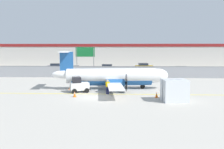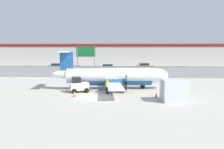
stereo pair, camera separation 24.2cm
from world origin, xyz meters
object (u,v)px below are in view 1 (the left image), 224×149
object	(u,v)px
cargo_container	(174,90)
parked_car_4	(182,70)
traffic_cone_far_left	(119,88)
parked_car_2	(107,68)
baggage_tug	(79,85)
parked_car_0	(56,67)
traffic_cone_far_right	(157,95)
traffic_cone_near_right	(70,87)
parked_car_1	(73,70)
traffic_cone_near_left	(75,94)
highway_sign	(85,54)
commuter_airplane	(114,77)
ground_crew_worker	(108,86)
parked_car_3	(144,66)

from	to	relation	value
cargo_container	parked_car_4	xyz separation A→B (m)	(6.44, 25.06, -0.21)
traffic_cone_far_left	parked_car_2	world-z (taller)	parked_car_2
parked_car_2	parked_car_4	xyz separation A→B (m)	(15.37, -5.86, 0.00)
baggage_tug	parked_car_0	size ratio (longest dim) A/B	0.59
cargo_container	traffic_cone_far_right	bearing A→B (deg)	123.73
traffic_cone_near_right	parked_car_1	distance (m)	19.85
traffic_cone_near_left	cargo_container	bearing A→B (deg)	-9.23
cargo_container	parked_car_1	world-z (taller)	cargo_container
traffic_cone_near_right	parked_car_0	bearing A→B (deg)	108.81
baggage_tug	traffic_cone_far_right	size ratio (longest dim) A/B	4.02
parked_car_0	parked_car_1	bearing A→B (deg)	-58.41
highway_sign	baggage_tug	bearing A→B (deg)	-83.76
commuter_airplane	baggage_tug	distance (m)	4.92
parked_car_0	ground_crew_worker	bearing A→B (deg)	-70.47
ground_crew_worker	parked_car_0	size ratio (longest dim) A/B	0.39
traffic_cone_far_left	traffic_cone_far_right	world-z (taller)	same
traffic_cone_near_left	traffic_cone_near_right	xyz separation A→B (m)	(-1.56, 4.78, 0.00)
commuter_airplane	ground_crew_worker	xyz separation A→B (m)	(-0.57, -3.66, -0.65)
traffic_cone_near_left	traffic_cone_far_left	distance (m)	6.31
commuter_airplane	traffic_cone_near_left	xyz separation A→B (m)	(-4.05, -5.50, -1.29)
baggage_tug	traffic_cone_far_left	size ratio (longest dim) A/B	4.02
ground_crew_worker	parked_car_4	size ratio (longest dim) A/B	0.40
baggage_tug	traffic_cone_near_right	xyz separation A→B (m)	(-1.55, 1.94, -0.54)
parked_car_3	parked_car_4	distance (m)	12.42
traffic_cone_near_left	parked_car_3	distance (m)	35.33
parked_car_1	parked_car_4	xyz separation A→B (m)	(21.94, -0.95, 0.00)
traffic_cone_near_left	parked_car_1	xyz separation A→B (m)	(-5.06, 24.31, 0.58)
commuter_airplane	parked_car_3	bearing A→B (deg)	71.81
traffic_cone_near_right	parked_car_2	xyz separation A→B (m)	(3.06, 24.44, 0.58)
traffic_cone_near_left	parked_car_1	distance (m)	24.84
traffic_cone_near_left	traffic_cone_far_right	xyz separation A→B (m)	(8.90, 0.12, 0.00)
traffic_cone_far_right	baggage_tug	bearing A→B (deg)	163.04
parked_car_1	parked_car_4	bearing A→B (deg)	2.72
parked_car_1	traffic_cone_near_right	bearing A→B (deg)	-74.65
parked_car_0	parked_car_3	world-z (taller)	same
parked_car_2	highway_sign	size ratio (longest dim) A/B	0.77
traffic_cone_far_right	parked_car_0	world-z (taller)	parked_car_0
parked_car_1	parked_car_2	world-z (taller)	same
baggage_tug	traffic_cone_far_left	distance (m)	4.97
traffic_cone_near_right	parked_car_0	distance (m)	28.44
commuter_airplane	traffic_cone_near_right	distance (m)	5.81
parked_car_2	parked_car_4	size ratio (longest dim) A/B	1.00
baggage_tug	parked_car_4	world-z (taller)	baggage_tug
cargo_container	traffic_cone_far_right	world-z (taller)	cargo_container
ground_crew_worker	traffic_cone_far_left	distance (m)	2.72
ground_crew_worker	parked_car_3	distance (m)	32.68
cargo_container	traffic_cone_far_left	distance (m)	8.20
baggage_tug	traffic_cone_near_right	world-z (taller)	baggage_tug
traffic_cone_near_left	parked_car_2	size ratio (longest dim) A/B	0.15
baggage_tug	commuter_airplane	bearing A→B (deg)	10.74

